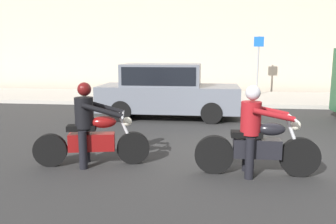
{
  "coord_description": "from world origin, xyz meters",
  "views": [
    {
      "loc": [
        -0.95,
        -7.35,
        2.1
      ],
      "look_at": [
        -1.81,
        -0.31,
        0.86
      ],
      "focal_mm": 36.93,
      "sensor_mm": 36.0,
      "label": 1
    }
  ],
  "objects_px": {
    "parked_sedan_slate_gray": "(166,90)",
    "street_sign_post": "(258,60)",
    "motorcycle_with_rider_crimson": "(256,139)",
    "motorcycle_with_rider_black_leather": "(91,132)"
  },
  "relations": [
    {
      "from": "motorcycle_with_rider_black_leather",
      "to": "parked_sedan_slate_gray",
      "type": "relative_size",
      "value": 0.48
    },
    {
      "from": "motorcycle_with_rider_black_leather",
      "to": "motorcycle_with_rider_crimson",
      "type": "bearing_deg",
      "value": -3.21
    },
    {
      "from": "parked_sedan_slate_gray",
      "to": "street_sign_post",
      "type": "xyz_separation_m",
      "value": [
        3.51,
        5.23,
        0.86
      ]
    },
    {
      "from": "motorcycle_with_rider_crimson",
      "to": "parked_sedan_slate_gray",
      "type": "height_order",
      "value": "parked_sedan_slate_gray"
    },
    {
      "from": "parked_sedan_slate_gray",
      "to": "street_sign_post",
      "type": "relative_size",
      "value": 1.66
    },
    {
      "from": "motorcycle_with_rider_crimson",
      "to": "street_sign_post",
      "type": "relative_size",
      "value": 0.8
    },
    {
      "from": "parked_sedan_slate_gray",
      "to": "motorcycle_with_rider_crimson",
      "type": "bearing_deg",
      "value": -66.58
    },
    {
      "from": "motorcycle_with_rider_black_leather",
      "to": "street_sign_post",
      "type": "xyz_separation_m",
      "value": [
        4.3,
        10.11,
        1.1
      ]
    },
    {
      "from": "motorcycle_with_rider_crimson",
      "to": "motorcycle_with_rider_black_leather",
      "type": "bearing_deg",
      "value": 176.79
    },
    {
      "from": "motorcycle_with_rider_black_leather",
      "to": "motorcycle_with_rider_crimson",
      "type": "distance_m",
      "value": 2.98
    }
  ]
}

